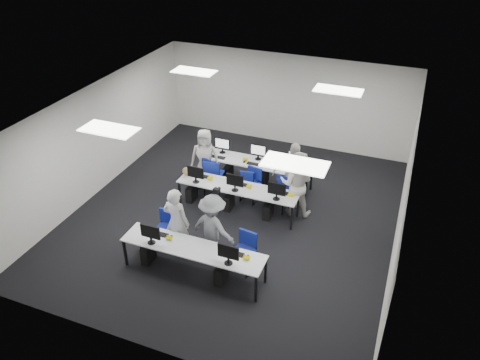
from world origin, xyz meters
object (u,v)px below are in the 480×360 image
at_px(desk_front, 193,249).
at_px(chair_0, 166,236).
at_px(desk_mid, 238,188).
at_px(photographer, 213,227).
at_px(student_0, 177,222).
at_px(student_3, 293,175).
at_px(student_1, 296,183).
at_px(student_2, 205,157).
at_px(chair_4, 280,199).
at_px(chair_2, 204,182).
at_px(chair_1, 244,258).
at_px(chair_7, 283,193).
at_px(chair_5, 214,180).
at_px(chair_3, 251,190).
at_px(chair_6, 248,186).

relative_size(desk_front, chair_0, 3.49).
height_order(desk_mid, photographer, photographer).
height_order(student_0, student_3, student_3).
distance_m(student_1, student_2, 2.83).
bearing_deg(photographer, chair_4, -98.30).
xyz_separation_m(chair_2, student_3, (2.44, 0.30, 0.62)).
bearing_deg(chair_1, chair_7, 98.43).
bearing_deg(student_3, chair_1, -113.10).
relative_size(chair_4, chair_5, 0.92).
xyz_separation_m(desk_front, student_2, (-1.36, 3.54, 0.16)).
bearing_deg(chair_5, chair_1, -61.32).
height_order(chair_7, student_3, student_3).
xyz_separation_m(desk_mid, chair_5, (-0.99, 0.72, -0.37)).
height_order(student_2, student_3, student_3).
distance_m(chair_3, chair_4, 0.87).
distance_m(chair_1, chair_6, 3.04).
xyz_separation_m(desk_front, chair_2, (-1.21, 3.12, -0.39)).
xyz_separation_m(chair_2, chair_4, (2.22, -0.03, -0.01)).
bearing_deg(chair_4, desk_front, -97.57).
bearing_deg(student_2, chair_0, -97.40).
height_order(chair_1, student_3, student_3).
relative_size(desk_mid, photographer, 1.95).
distance_m(desk_mid, chair_6, 0.92).
xyz_separation_m(chair_2, student_2, (-0.15, 0.43, 0.54)).
height_order(desk_mid, chair_6, chair_6).
xyz_separation_m(chair_2, chair_3, (1.35, 0.11, -0.01)).
distance_m(chair_0, chair_4, 3.20).
height_order(desk_mid, chair_2, chair_2).
xyz_separation_m(chair_4, student_2, (-2.37, 0.46, 0.56)).
bearing_deg(chair_7, student_3, -22.34).
bearing_deg(chair_6, student_3, -8.92).
distance_m(chair_1, student_2, 3.83).
height_order(chair_1, photographer, photographer).
xyz_separation_m(chair_1, chair_2, (-2.16, 2.57, 0.00)).
relative_size(chair_1, chair_2, 0.99).
height_order(chair_4, chair_6, chair_4).
height_order(chair_1, chair_2, chair_2).
relative_size(chair_6, chair_7, 1.02).
distance_m(chair_4, student_3, 0.75).
distance_m(chair_2, student_0, 2.73).
relative_size(chair_1, chair_4, 1.03).
height_order(student_2, photographer, student_2).
height_order(desk_mid, student_1, student_1).
bearing_deg(chair_7, chair_3, 173.82).
height_order(desk_mid, chair_4, chair_4).
distance_m(chair_0, chair_1, 1.99).
xyz_separation_m(chair_4, student_1, (0.42, -0.03, 0.61)).
bearing_deg(desk_mid, chair_7, 40.02).
bearing_deg(student_0, chair_0, -14.32).
height_order(chair_2, chair_6, chair_2).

